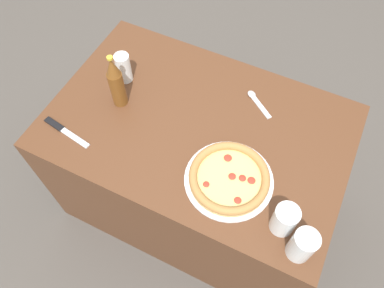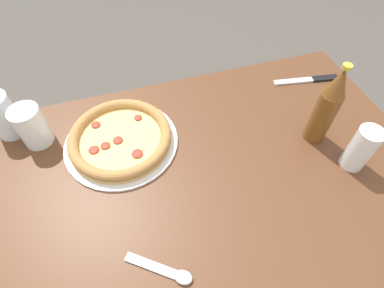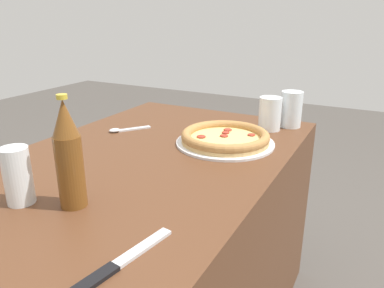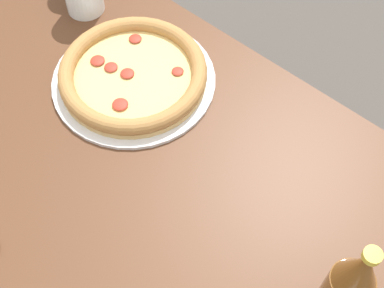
% 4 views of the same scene
% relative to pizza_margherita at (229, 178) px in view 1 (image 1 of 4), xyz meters
% --- Properties ---
extents(ground_plane, '(8.00, 8.00, 0.00)m').
position_rel_pizza_margherita_xyz_m(ground_plane, '(-0.21, 0.17, -0.73)').
color(ground_plane, '#4C4742').
extents(table, '(1.21, 0.79, 0.71)m').
position_rel_pizza_margherita_xyz_m(table, '(-0.21, 0.17, -0.38)').
color(table, '#56331E').
rests_on(table, ground_plane).
extents(pizza_margherita, '(0.33, 0.33, 0.04)m').
position_rel_pizza_margherita_xyz_m(pizza_margherita, '(0.00, 0.00, 0.00)').
color(pizza_margherita, silver).
rests_on(pizza_margherita, table).
extents(glass_mango_juice, '(0.08, 0.08, 0.14)m').
position_rel_pizza_margherita_xyz_m(glass_mango_juice, '(0.30, -0.14, 0.04)').
color(glass_mango_juice, white).
rests_on(glass_mango_juice, table).
extents(glass_iced_tea, '(0.08, 0.08, 0.12)m').
position_rel_pizza_margherita_xyz_m(glass_iced_tea, '(0.23, -0.08, 0.03)').
color(glass_iced_tea, white).
rests_on(glass_iced_tea, table).
extents(glass_water, '(0.06, 0.06, 0.13)m').
position_rel_pizza_margherita_xyz_m(glass_water, '(-0.59, 0.26, 0.04)').
color(glass_water, white).
rests_on(glass_water, table).
extents(beer_bottle, '(0.06, 0.06, 0.26)m').
position_rel_pizza_margherita_xyz_m(beer_bottle, '(-0.55, 0.14, 0.10)').
color(beer_bottle, brown).
rests_on(beer_bottle, table).
extents(knife, '(0.23, 0.06, 0.01)m').
position_rel_pizza_margherita_xyz_m(knife, '(-0.67, -0.09, -0.02)').
color(knife, black).
rests_on(knife, table).
extents(spoon, '(0.14, 0.11, 0.01)m').
position_rel_pizza_margherita_xyz_m(spoon, '(-0.04, 0.39, -0.02)').
color(spoon, silver).
rests_on(spoon, table).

